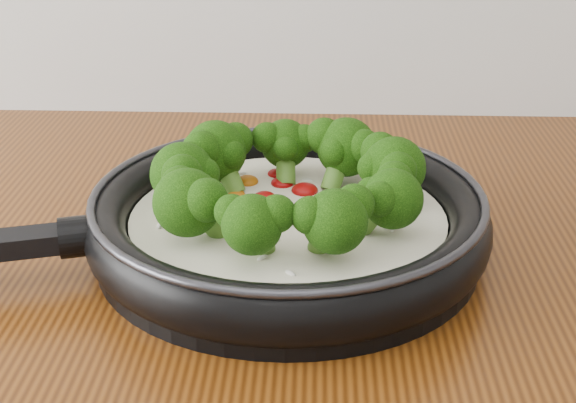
{
  "coord_description": "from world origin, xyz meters",
  "views": [
    {
      "loc": [
        -0.1,
        0.44,
        1.25
      ],
      "look_at": [
        -0.12,
        1.1,
        0.95
      ],
      "focal_mm": 51.29,
      "sensor_mm": 36.0,
      "label": 1
    }
  ],
  "objects": [
    {
      "name": "skillet",
      "position": [
        -0.13,
        1.1,
        0.94
      ],
      "size": [
        0.59,
        0.44,
        0.1
      ],
      "color": "black",
      "rests_on": "counter"
    }
  ]
}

